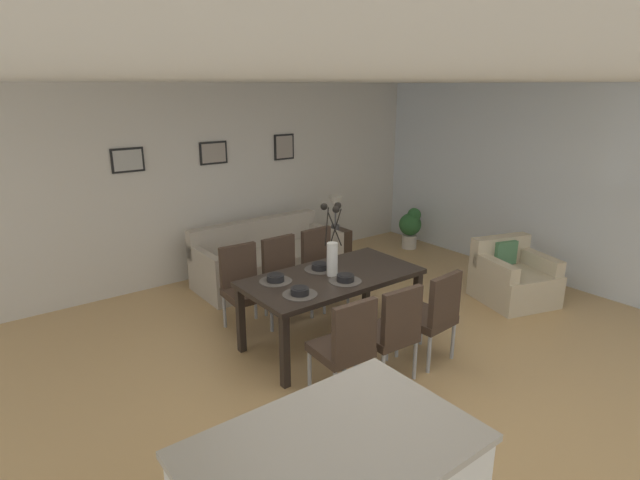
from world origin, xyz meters
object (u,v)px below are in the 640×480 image
object	(u,v)px
dining_chair_far_left	(392,329)
framed_picture_left	(128,160)
bowl_far_left	(345,277)
dining_chair_near_right	(243,284)
dining_table	(332,282)
side_table	(335,247)
dining_chair_near_left	(346,344)
dining_chair_far_right	(284,274)
framed_picture_right	(284,147)
bowl_far_right	(320,266)
dining_chair_mid_right	(322,263)
table_lamp	(336,205)
bowl_near_right	(276,277)
armchair	(513,278)
sofa	(267,261)
potted_plant	(411,226)
framed_picture_center	(213,153)
bowl_near_left	(300,291)
dining_chair_mid_left	(434,313)
centerpiece_vase	(332,248)

from	to	relation	value
dining_chair_far_left	framed_picture_left	xyz separation A→B (m)	(-1.11, 3.43, 1.19)
bowl_far_left	framed_picture_left	bearing A→B (deg)	112.23
dining_chair_near_right	dining_table	bearing A→B (deg)	-56.96
side_table	framed_picture_left	size ratio (longest dim) A/B	1.33
dining_chair_near_left	dining_chair_far_right	xyz separation A→B (m)	(0.49, 1.67, 0.00)
dining_chair_near_right	framed_picture_right	bearing A→B (deg)	45.42
bowl_far_left	bowl_far_right	xyz separation A→B (m)	(0.00, 0.41, 0.00)
dining_chair_mid_right	table_lamp	size ratio (longest dim) A/B	1.80
dining_chair_near_right	bowl_near_right	xyz separation A→B (m)	(0.01, -0.64, 0.27)
bowl_far_right	armchair	bearing A→B (deg)	-16.32
sofa	potted_plant	world-z (taller)	sofa
dining_chair_far_right	framed_picture_left	world-z (taller)	framed_picture_left
framed_picture_left	framed_picture_center	world-z (taller)	framed_picture_center
bowl_near_left	potted_plant	bearing A→B (deg)	28.36
bowl_near_right	framed_picture_right	xyz separation A→B (m)	(1.67, 2.34, 0.92)
bowl_near_right	dining_chair_near_right	bearing A→B (deg)	91.00
dining_chair_mid_left	potted_plant	size ratio (longest dim) A/B	1.37
side_table	bowl_near_right	bearing A→B (deg)	-141.56
bowl_far_right	dining_chair_mid_left	bearing A→B (deg)	-64.23
dining_table	bowl_far_right	distance (m)	0.24
dining_chair_far_left	side_table	bearing A→B (deg)	60.23
dining_chair_far_right	bowl_near_right	size ratio (longest dim) A/B	5.41
bowl_far_left	sofa	size ratio (longest dim) A/B	0.09
dining_chair_near_left	sofa	size ratio (longest dim) A/B	0.47
dining_chair_near_left	framed_picture_left	world-z (taller)	framed_picture_left
framed_picture_center	framed_picture_right	world-z (taller)	framed_picture_right
dining_table	dining_chair_mid_right	bearing A→B (deg)	58.33
dining_chair_far_left	table_lamp	bearing A→B (deg)	60.23
sofa	potted_plant	distance (m)	2.64
bowl_far_right	sofa	bearing A→B (deg)	77.61
sofa	table_lamp	distance (m)	1.33
framed_picture_right	armchair	bearing A→B (deg)	-66.64
dining_chair_near_left	bowl_far_left	distance (m)	0.86
framed_picture_center	framed_picture_right	xyz separation A→B (m)	(1.13, -0.00, 0.00)
framed_picture_left	bowl_far_right	bearing A→B (deg)	-64.35
dining_chair_near_right	sofa	xyz separation A→B (m)	(0.92, 1.04, -0.23)
centerpiece_vase	table_lamp	size ratio (longest dim) A/B	1.44
centerpiece_vase	side_table	bearing A→B (deg)	50.27
dining_chair_near_left	framed_picture_left	bearing A→B (deg)	100.15
dining_chair_near_left	framed_picture_right	world-z (taller)	framed_picture_right
sofa	framed_picture_left	size ratio (longest dim) A/B	4.98
bowl_near_right	potted_plant	xyz separation A→B (m)	(3.54, 1.50, -0.41)
bowl_near_right	side_table	world-z (taller)	bowl_near_right
dining_table	framed_picture_left	size ratio (longest dim) A/B	4.61
armchair	potted_plant	xyz separation A→B (m)	(0.55, 2.22, 0.09)
sofa	armchair	distance (m)	3.17
dining_chair_far_left	framed_picture_left	bearing A→B (deg)	107.87
armchair	potted_plant	size ratio (longest dim) A/B	1.49
bowl_near_left	table_lamp	xyz separation A→B (m)	(2.09, 2.07, 0.11)
potted_plant	dining_chair_mid_right	bearing A→B (deg)	-160.99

